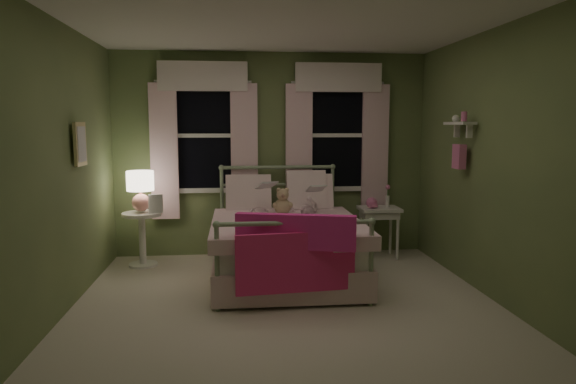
{
  "coord_description": "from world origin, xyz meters",
  "views": [
    {
      "loc": [
        -0.46,
        -4.53,
        1.68
      ],
      "look_at": [
        0.07,
        0.66,
        1.0
      ],
      "focal_mm": 32.0,
      "sensor_mm": 36.0,
      "label": 1
    }
  ],
  "objects": [
    {
      "name": "book_right",
      "position": [
        0.35,
        1.18,
        0.92
      ],
      "size": [
        0.21,
        0.13,
        0.26
      ],
      "primitive_type": "imported",
      "rotation": [
        1.22,
        0.0,
        0.09
      ],
      "color": "beige",
      "rests_on": "child_right"
    },
    {
      "name": "child_left",
      "position": [
        -0.21,
        1.43,
        0.92
      ],
      "size": [
        0.26,
        0.18,
        0.7
      ],
      "primitive_type": "imported",
      "rotation": [
        0.0,
        0.0,
        3.1
      ],
      "color": "#F7D1DD",
      "rests_on": "bed"
    },
    {
      "name": "wall_shelf",
      "position": [
        1.9,
        0.7,
        1.52
      ],
      "size": [
        0.15,
        0.5,
        0.6
      ],
      "color": "white",
      "rests_on": "room_shell"
    },
    {
      "name": "teddy_bear",
      "position": [
        0.07,
        1.27,
        0.79
      ],
      "size": [
        0.24,
        0.2,
        0.32
      ],
      "color": "tan",
      "rests_on": "bed"
    },
    {
      "name": "nightstand_right",
      "position": [
        1.34,
        1.71,
        0.55
      ],
      "size": [
        0.5,
        0.4,
        0.64
      ],
      "color": "white",
      "rests_on": "ground"
    },
    {
      "name": "framed_picture",
      "position": [
        -1.95,
        0.6,
        1.5
      ],
      "size": [
        0.03,
        0.32,
        0.42
      ],
      "color": "beige",
      "rests_on": "room_shell"
    },
    {
      "name": "bed",
      "position": [
        0.07,
        1.0,
        0.38
      ],
      "size": [
        1.58,
        2.04,
        1.18
      ],
      "color": "white",
      "rests_on": "ground"
    },
    {
      "name": "nightstand_left",
      "position": [
        -1.58,
        1.63,
        0.42
      ],
      "size": [
        0.46,
        0.46,
        0.65
      ],
      "color": "white",
      "rests_on": "ground"
    },
    {
      "name": "book_left",
      "position": [
        -0.21,
        1.18,
        0.96
      ],
      "size": [
        0.22,
        0.17,
        0.26
      ],
      "primitive_type": "imported",
      "rotation": [
        1.22,
        0.0,
        0.29
      ],
      "color": "beige",
      "rests_on": "child_left"
    },
    {
      "name": "pink_throw",
      "position": [
        0.07,
        -0.02,
        0.61
      ],
      "size": [
        1.1,
        0.37,
        0.71
      ],
      "color": "#F12F97",
      "rests_on": "bed"
    },
    {
      "name": "window_right",
      "position": [
        0.85,
        2.03,
        1.62
      ],
      "size": [
        1.34,
        0.13,
        1.96
      ],
      "color": "black",
      "rests_on": "room_shell"
    },
    {
      "name": "room_shell",
      "position": [
        0.0,
        0.0,
        1.3
      ],
      "size": [
        4.2,
        4.2,
        4.2
      ],
      "color": "beige",
      "rests_on": "ground"
    },
    {
      "name": "window_left",
      "position": [
        -0.85,
        2.03,
        1.62
      ],
      "size": [
        1.34,
        0.13,
        1.96
      ],
      "color": "black",
      "rests_on": "room_shell"
    },
    {
      "name": "table_lamp",
      "position": [
        -1.58,
        1.63,
        0.95
      ],
      "size": [
        0.32,
        0.32,
        0.48
      ],
      "color": "pink",
      "rests_on": "nightstand_left"
    },
    {
      "name": "bud_vase",
      "position": [
        1.46,
        1.76,
        0.79
      ],
      "size": [
        0.06,
        0.06,
        0.28
      ],
      "color": "white",
      "rests_on": "nightstand_right"
    },
    {
      "name": "child_right",
      "position": [
        0.35,
        1.43,
        0.94
      ],
      "size": [
        0.37,
        0.3,
        0.73
      ],
      "primitive_type": "imported",
      "rotation": [
        0.0,
        0.0,
        3.07
      ],
      "color": "#F7D1DD",
      "rests_on": "bed"
    },
    {
      "name": "pink_toy",
      "position": [
        1.24,
        1.71,
        0.71
      ],
      "size": [
        0.14,
        0.19,
        0.14
      ],
      "color": "pink",
      "rests_on": "nightstand_right"
    },
    {
      "name": "book_nightstand",
      "position": [
        -1.48,
        1.55,
        0.66
      ],
      "size": [
        0.19,
        0.24,
        0.02
      ],
      "primitive_type": "imported",
      "rotation": [
        0.0,
        0.0,
        0.14
      ],
      "color": "beige",
      "rests_on": "nightstand_left"
    }
  ]
}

